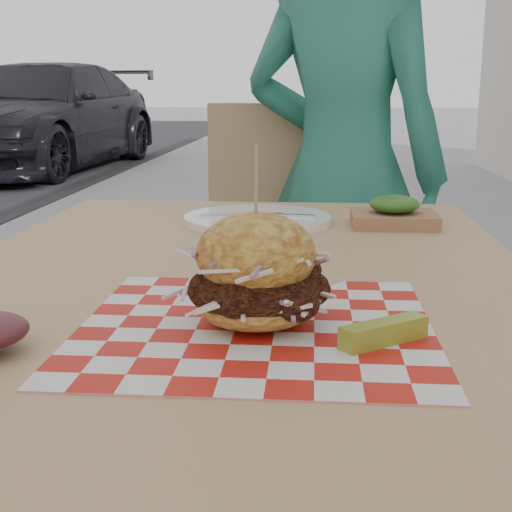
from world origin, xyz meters
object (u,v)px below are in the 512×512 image
Objects in this scene: patio_chair at (276,244)px; sandwich at (256,277)px; diner at (342,174)px; patio_table at (238,325)px; car_dark at (41,116)px.

patio_chair is 1.34m from sandwich.
diner reaches higher than patio_table.
patio_chair is (-0.00, 1.08, -0.12)m from patio_table.
car_dark is at bearing 112.41° from sandwich.
car_dark reaches higher than patio_table.
diner is 7.78m from car_dark.
car_dark is 7.61m from patio_chair.
diner reaches higher than patio_chair.
car_dark is 3.81× the size of patio_table.
patio_table is at bearing -91.66° from patio_chair.
diner is 1.00m from patio_table.
car_dark is at bearing 114.02° from patio_chair.
patio_table is 0.27m from sandwich.
diner is 1.28× the size of patio_table.
diner is 0.34× the size of car_dark.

